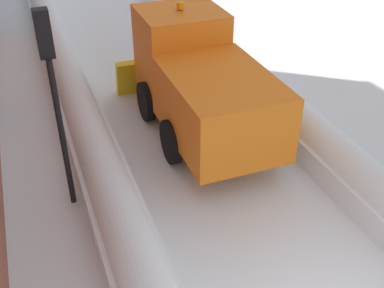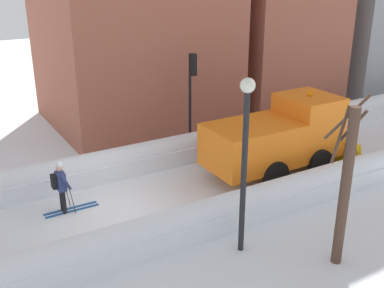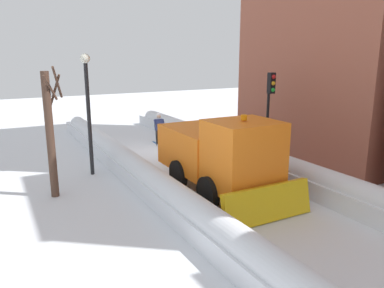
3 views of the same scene
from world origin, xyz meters
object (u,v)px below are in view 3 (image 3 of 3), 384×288
object	(u,v)px
skier	(159,127)
bare_tree_near	(50,133)
street_lamp	(88,99)
traffic_light_pole	(270,102)
plow_truck	(220,154)

from	to	relation	value
skier	bare_tree_near	bearing A→B (deg)	40.98
skier	street_lamp	bearing A→B (deg)	38.38
traffic_light_pole	bare_tree_near	world-z (taller)	bare_tree_near
traffic_light_pole	bare_tree_near	bearing A→B (deg)	-4.84
traffic_light_pole	bare_tree_near	size ratio (longest dim) A/B	0.91
bare_tree_near	plow_truck	bearing A→B (deg)	155.09
plow_truck	skier	distance (m)	8.27
plow_truck	street_lamp	bearing A→B (deg)	-50.88
plow_truck	traffic_light_pole	distance (m)	4.33
bare_tree_near	skier	bearing A→B (deg)	-139.02
bare_tree_near	street_lamp	bearing A→B (deg)	-133.04
street_lamp	bare_tree_near	world-z (taller)	street_lamp
street_lamp	bare_tree_near	distance (m)	2.77
skier	street_lamp	world-z (taller)	street_lamp
plow_truck	bare_tree_near	world-z (taller)	bare_tree_near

